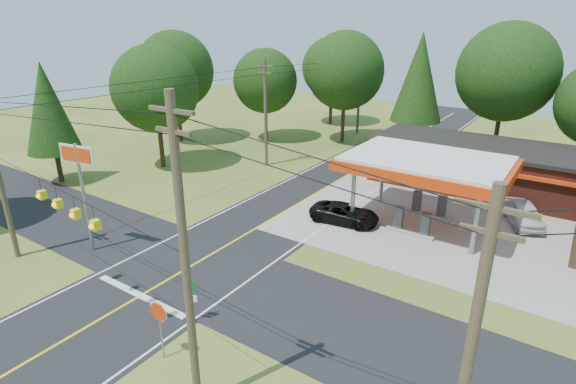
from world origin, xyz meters
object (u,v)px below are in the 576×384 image
Objects in this scene: suv_car at (345,214)px; gas_canopy at (426,166)px; sedan_car at (524,214)px; big_stop_sign at (80,173)px; octagonal_stop_sign at (159,316)px.

gas_canopy is at bearing -66.46° from suv_car.
suv_car is at bearing -171.91° from sedan_car.
sedan_car is (5.88, 4.00, -3.48)m from gas_canopy.
gas_canopy is at bearing 44.21° from big_stop_sign.
suv_car is 0.71× the size of big_stop_sign.
suv_car is at bearing 90.00° from octagonal_stop_sign.
gas_canopy is 6.34m from suv_car.
sedan_car is 28.87m from big_stop_sign.
octagonal_stop_sign is at bearing -138.83° from sedan_car.
octagonal_stop_sign is (10.93, -4.00, -2.93)m from big_stop_sign.
gas_canopy is at bearing 76.69° from octagonal_stop_sign.
gas_canopy is 7.92m from sedan_car.
gas_canopy is 2.22× the size of suv_car.
octagonal_stop_sign reaches higher than sedan_car.
suv_car is 17.07m from big_stop_sign.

